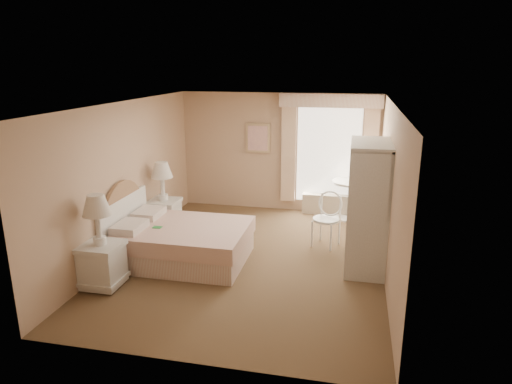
% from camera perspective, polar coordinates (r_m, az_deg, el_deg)
% --- Properties ---
extents(room, '(4.21, 5.51, 2.51)m').
position_cam_1_polar(room, '(7.11, -0.76, 0.86)').
color(room, brown).
rests_on(room, ground).
extents(window, '(2.05, 0.22, 2.51)m').
position_cam_1_polar(window, '(9.52, 9.06, 5.07)').
color(window, white).
rests_on(window, room).
extents(framed_art, '(0.52, 0.04, 0.62)m').
position_cam_1_polar(framed_art, '(9.73, 0.23, 6.75)').
color(framed_art, tan).
rests_on(framed_art, room).
extents(bed, '(2.06, 1.54, 1.37)m').
position_cam_1_polar(bed, '(7.48, -9.68, -6.01)').
color(bed, tan).
rests_on(bed, room).
extents(nightstand_near, '(0.56, 0.56, 1.34)m').
position_cam_1_polar(nightstand_near, '(6.82, -18.79, -7.27)').
color(nightstand_near, silver).
rests_on(nightstand_near, room).
extents(nightstand_far, '(0.55, 0.55, 1.34)m').
position_cam_1_polar(nightstand_far, '(8.64, -11.46, -1.86)').
color(nightstand_far, silver).
rests_on(nightstand_far, room).
extents(round_table, '(0.75, 0.75, 0.80)m').
position_cam_1_polar(round_table, '(9.44, 11.74, -0.20)').
color(round_table, white).
rests_on(round_table, room).
extents(cafe_chair, '(0.59, 0.59, 0.96)m').
position_cam_1_polar(cafe_chair, '(8.01, 8.97, -2.79)').
color(cafe_chair, white).
rests_on(cafe_chair, room).
extents(armoire, '(0.59, 1.18, 1.97)m').
position_cam_1_polar(armoire, '(7.21, 13.73, -2.99)').
color(armoire, silver).
rests_on(armoire, room).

